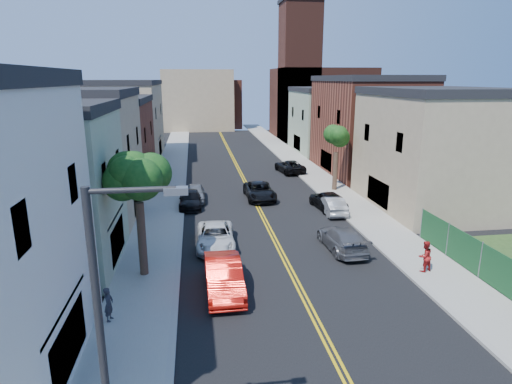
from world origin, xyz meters
name	(u,v)px	position (x,y,z in m)	size (l,w,h in m)	color
sidewalk_left	(169,173)	(-7.90, 40.00, 0.07)	(3.20, 100.00, 0.15)	gray
sidewalk_right	(307,169)	(7.90, 40.00, 0.07)	(3.20, 100.00, 0.15)	gray
curb_left	(185,172)	(-6.15, 40.00, 0.07)	(0.30, 100.00, 0.15)	gray
curb_right	(292,169)	(6.15, 40.00, 0.07)	(0.30, 100.00, 0.15)	gray
bldg_left_palegrn	(27,194)	(-14.00, 16.00, 4.25)	(9.00, 8.00, 8.50)	gray
bldg_left_tan_near	(72,159)	(-14.00, 25.00, 4.50)	(9.00, 10.00, 9.00)	#998466
bldg_left_brick	(102,144)	(-14.00, 36.00, 4.00)	(9.00, 12.00, 8.00)	brown
bldg_left_tan_far	(123,123)	(-14.00, 50.00, 4.75)	(9.00, 16.00, 9.50)	#998466
bldg_right_tan	(434,153)	(14.00, 24.00, 4.50)	(9.00, 12.00, 9.00)	#998466
bldg_right_brick	(366,127)	(14.00, 38.00, 5.00)	(9.00, 14.00, 10.00)	brown
bldg_right_palegrn	(328,122)	(14.00, 52.00, 4.25)	(9.00, 12.00, 8.50)	gray
church	(316,96)	(16.33, 67.07, 7.24)	(16.20, 14.20, 22.60)	#4C2319
backdrop_left	(198,100)	(-4.00, 82.00, 6.00)	(14.00, 8.00, 12.00)	#998466
backdrop_center	(217,104)	(0.00, 86.00, 5.00)	(10.00, 8.00, 10.00)	brown
fence_right	(500,273)	(9.50, 9.50, 1.10)	(0.04, 15.00, 1.90)	#143F1E
tree_left_mid	(136,155)	(-7.88, 14.01, 6.58)	(5.20, 5.20, 9.29)	#37231B
tree_right_far	(337,130)	(7.92, 30.01, 5.76)	(4.40, 4.40, 8.03)	#37231B
street_lamp	(109,336)	(-7.01, 1.00, 4.72)	(2.14, 0.25, 8.00)	black
red_sedan	(224,276)	(-3.80, 11.68, 0.83)	(1.75, 5.01, 1.65)	red
white_pickup	(216,237)	(-3.90, 17.58, 0.70)	(2.31, 5.01, 1.39)	silver
grey_car_left	(195,193)	(-5.11, 28.43, 0.71)	(1.68, 4.18, 1.42)	#5A5D62
black_car_left	(190,199)	(-5.50, 26.66, 0.65)	(1.81, 4.45, 1.29)	black
grey_car_right	(342,239)	(3.80, 16.07, 0.71)	(2.00, 4.91, 1.43)	#4F5056
black_car_right	(328,200)	(5.50, 24.36, 0.77)	(1.83, 4.55, 1.55)	black
silver_car_right	(332,205)	(5.50, 23.33, 0.69)	(1.45, 4.17, 1.37)	#989B9F
dark_car_right_far	(290,166)	(5.50, 38.66, 0.70)	(2.33, 5.05, 1.40)	black
black_suv_lane	(260,191)	(0.50, 28.23, 0.72)	(2.38, 5.16, 1.43)	black
pedestrian_left	(109,304)	(-8.88, 9.50, 0.91)	(0.56, 0.36, 1.52)	#27252D
pedestrian_right	(425,256)	(7.06, 12.16, 1.01)	(0.83, 0.65, 1.72)	maroon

